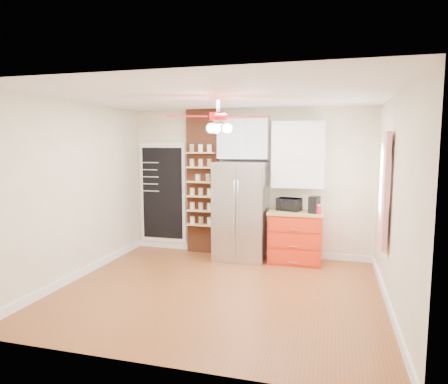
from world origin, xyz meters
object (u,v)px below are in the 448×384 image
(red_cabinet, at_px, (296,237))
(pantry_jar_oats, at_px, (198,178))
(canister_left, at_px, (318,209))
(coffee_maker, at_px, (314,205))
(fridge, at_px, (241,211))
(ceiling_fan, at_px, (218,117))
(toaster_oven, at_px, (289,204))

(red_cabinet, xyz_separation_m, pantry_jar_oats, (-1.84, 0.13, 0.98))
(canister_left, bearing_deg, coffee_maker, 139.87)
(coffee_maker, xyz_separation_m, canister_left, (0.06, -0.05, -0.07))
(fridge, bearing_deg, ceiling_fan, -88.24)
(fridge, relative_size, ceiling_fan, 1.25)
(fridge, height_order, ceiling_fan, ceiling_fan)
(pantry_jar_oats, bearing_deg, ceiling_fan, -63.13)
(red_cabinet, relative_size, canister_left, 6.56)
(pantry_jar_oats, bearing_deg, coffee_maker, -5.41)
(pantry_jar_oats, bearing_deg, red_cabinet, -4.00)
(canister_left, bearing_deg, toaster_oven, 159.00)
(ceiling_fan, xyz_separation_m, toaster_oven, (0.79, 1.75, -1.41))
(fridge, relative_size, red_cabinet, 1.86)
(coffee_maker, bearing_deg, pantry_jar_oats, -167.11)
(red_cabinet, bearing_deg, pantry_jar_oats, 176.00)
(fridge, distance_m, ceiling_fan, 2.25)
(fridge, distance_m, coffee_maker, 1.29)
(red_cabinet, bearing_deg, coffee_maker, -13.69)
(toaster_oven, xyz_separation_m, coffee_maker, (0.44, -0.14, 0.03))
(coffee_maker, bearing_deg, canister_left, -21.83)
(toaster_oven, height_order, canister_left, toaster_oven)
(fridge, height_order, red_cabinet, fridge)
(toaster_oven, distance_m, canister_left, 0.54)
(toaster_oven, height_order, coffee_maker, coffee_maker)
(red_cabinet, distance_m, pantry_jar_oats, 2.08)
(red_cabinet, height_order, pantry_jar_oats, pantry_jar_oats)
(ceiling_fan, distance_m, pantry_jar_oats, 2.26)
(ceiling_fan, height_order, toaster_oven, ceiling_fan)
(ceiling_fan, relative_size, pantry_jar_oats, 11.90)
(toaster_oven, distance_m, coffee_maker, 0.46)
(canister_left, bearing_deg, red_cabinet, 161.01)
(coffee_maker, distance_m, pantry_jar_oats, 2.19)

